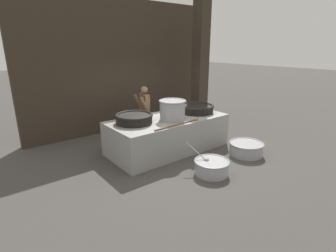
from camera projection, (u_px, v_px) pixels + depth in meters
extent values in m
plane|color=#474442|center=(168.00, 149.00, 7.28)|extent=(60.00, 60.00, 0.00)
cube|color=#382D23|center=(119.00, 67.00, 8.58)|extent=(6.36, 0.24, 4.17)
cube|color=#382D23|center=(200.00, 66.00, 9.01)|extent=(0.43, 0.43, 4.17)
cube|color=gray|center=(168.00, 134.00, 7.15)|extent=(3.22, 1.52, 0.89)
cylinder|color=black|center=(134.00, 119.00, 6.54)|extent=(0.91, 0.91, 0.20)
torus|color=black|center=(134.00, 115.00, 6.52)|extent=(0.94, 0.94, 0.07)
cylinder|color=black|center=(196.00, 109.00, 7.59)|extent=(0.96, 0.96, 0.19)
torus|color=black|center=(197.00, 106.00, 7.56)|extent=(1.00, 1.00, 0.08)
cylinder|color=#9E9EA3|center=(172.00, 110.00, 6.78)|extent=(0.66, 0.66, 0.50)
torus|color=#9E9EA3|center=(172.00, 101.00, 6.70)|extent=(0.70, 0.70, 0.05)
cylinder|color=brown|center=(177.00, 124.00, 6.38)|extent=(1.43, 0.13, 0.04)
cube|color=brown|center=(196.00, 120.00, 6.81)|extent=(0.13, 0.11, 0.02)
cylinder|color=brown|center=(146.00, 125.00, 8.09)|extent=(0.12, 0.12, 0.78)
cylinder|color=brown|center=(144.00, 124.00, 8.23)|extent=(0.12, 0.12, 0.78)
cube|color=#4C663F|center=(145.00, 120.00, 8.12)|extent=(0.22, 0.26, 0.51)
cube|color=brown|center=(145.00, 103.00, 7.96)|extent=(0.23, 0.49, 0.58)
cylinder|color=brown|center=(145.00, 105.00, 7.72)|extent=(0.33, 0.14, 0.53)
cylinder|color=brown|center=(138.00, 102.00, 8.12)|extent=(0.33, 0.14, 0.53)
sphere|color=brown|center=(144.00, 90.00, 7.84)|extent=(0.22, 0.22, 0.22)
cylinder|color=#9E9EA3|center=(212.00, 167.00, 5.84)|extent=(0.75, 0.75, 0.30)
torus|color=#9E9EA3|center=(212.00, 161.00, 5.80)|extent=(0.79, 0.79, 0.04)
cylinder|color=orange|center=(212.00, 165.00, 5.82)|extent=(0.66, 0.66, 0.08)
cylinder|color=orange|center=(217.00, 163.00, 5.77)|extent=(0.04, 0.04, 0.03)
cylinder|color=orange|center=(220.00, 160.00, 5.91)|extent=(0.05, 0.05, 0.04)
cylinder|color=orange|center=(208.00, 161.00, 5.88)|extent=(0.05, 0.05, 0.04)
cylinder|color=orange|center=(219.00, 167.00, 5.60)|extent=(0.04, 0.06, 0.03)
cylinder|color=orange|center=(219.00, 161.00, 5.84)|extent=(0.04, 0.04, 0.04)
cylinder|color=orange|center=(210.00, 163.00, 5.78)|extent=(0.07, 0.07, 0.04)
cylinder|color=orange|center=(220.00, 161.00, 5.88)|extent=(0.06, 0.04, 0.03)
cylinder|color=orange|center=(214.00, 163.00, 5.79)|extent=(0.06, 0.05, 0.04)
cylinder|color=orange|center=(219.00, 166.00, 5.66)|extent=(0.05, 0.05, 0.03)
cylinder|color=orange|center=(212.00, 163.00, 5.79)|extent=(0.05, 0.05, 0.04)
cylinder|color=orange|center=(212.00, 159.00, 5.96)|extent=(0.04, 0.04, 0.04)
cylinder|color=orange|center=(216.00, 162.00, 5.81)|extent=(0.06, 0.05, 0.04)
sphere|color=#9E9EA3|center=(206.00, 161.00, 5.86)|extent=(0.14, 0.14, 0.14)
cylinder|color=#9E9EA3|center=(196.00, 151.00, 5.92)|extent=(0.23, 0.47, 0.37)
cylinder|color=#9E9EA3|center=(246.00, 149.00, 6.86)|extent=(0.85, 0.85, 0.32)
torus|color=#9E9EA3|center=(247.00, 143.00, 6.82)|extent=(0.89, 0.89, 0.04)
cylinder|color=tan|center=(246.00, 146.00, 6.84)|extent=(0.75, 0.75, 0.08)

